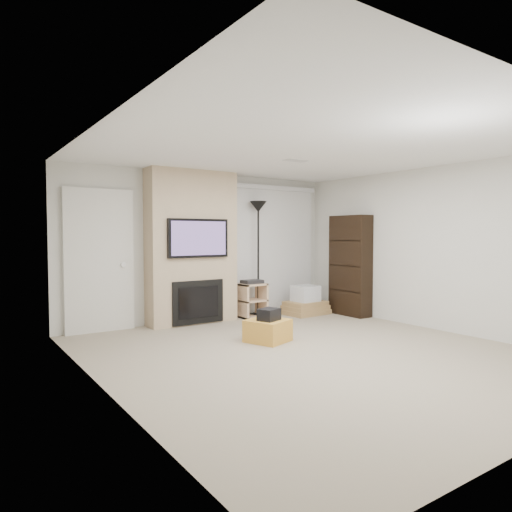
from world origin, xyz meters
TOP-DOWN VIEW (x-y plane):
  - floor at (0.00, 0.00)m, footprint 5.00×5.50m
  - ceiling at (0.00, 0.00)m, footprint 5.00×5.50m
  - wall_back at (0.00, 2.75)m, footprint 5.00×0.00m
  - wall_left at (-2.50, 0.00)m, footprint 0.00×5.50m
  - wall_right at (2.50, 0.00)m, footprint 0.00×5.50m
  - hvac_vent at (0.40, 0.80)m, footprint 0.35×0.18m
  - ottoman at (-0.09, 0.78)m, footprint 0.64×0.64m
  - black_bag at (-0.11, 0.73)m, footprint 0.34×0.30m
  - fireplace_wall at (-0.35, 2.54)m, footprint 1.50×0.47m
  - entry_door at (-1.80, 2.71)m, footprint 1.02×0.11m
  - vertical_blinds at (1.40, 2.70)m, footprint 1.98×0.10m
  - floor_lamp at (0.94, 2.50)m, footprint 0.30×0.30m
  - av_stand at (0.74, 2.41)m, footprint 0.45×0.38m
  - box_stack at (1.73, 2.13)m, footprint 0.81×0.63m
  - bookshelf at (2.34, 1.60)m, footprint 0.30×0.80m

SIDE VIEW (x-z plane):
  - floor at x=0.00m, z-range 0.00..0.00m
  - ottoman at x=-0.09m, z-range 0.00..0.30m
  - box_stack at x=1.73m, z-range -0.06..0.46m
  - av_stand at x=0.74m, z-range 0.02..0.68m
  - black_bag at x=-0.11m, z-range 0.30..0.46m
  - bookshelf at x=2.34m, z-range 0.00..1.80m
  - entry_door at x=-1.80m, z-range -0.02..2.12m
  - fireplace_wall at x=-0.35m, z-range -0.01..2.49m
  - wall_back at x=0.00m, z-range 0.00..2.50m
  - wall_left at x=-2.50m, z-range 0.00..2.50m
  - wall_right at x=2.50m, z-range 0.00..2.50m
  - vertical_blinds at x=1.40m, z-range 0.09..2.46m
  - floor_lamp at x=0.94m, z-range 0.59..2.64m
  - hvac_vent at x=0.40m, z-range 2.49..2.50m
  - ceiling at x=0.00m, z-range 2.50..2.50m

